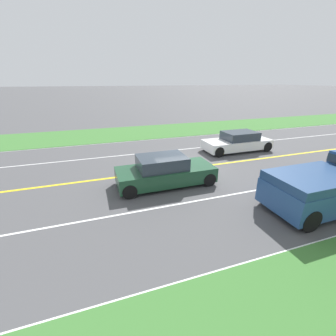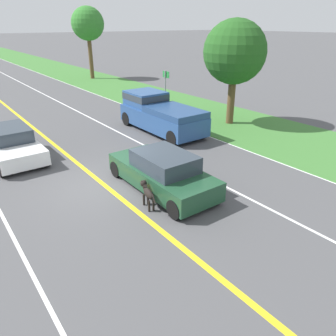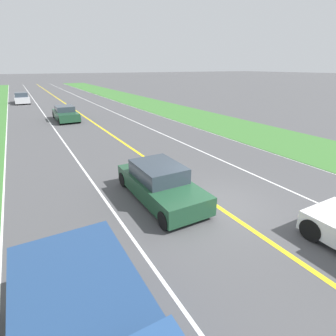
% 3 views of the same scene
% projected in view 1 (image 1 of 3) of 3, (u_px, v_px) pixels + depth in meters
% --- Properties ---
extents(ground_plane, '(400.00, 400.00, 0.00)m').
position_uv_depth(ground_plane, '(182.00, 169.00, 12.49)').
color(ground_plane, '#4C4C4F').
extents(centre_divider_line, '(0.18, 160.00, 0.01)m').
position_uv_depth(centre_divider_line, '(182.00, 169.00, 12.49)').
color(centre_divider_line, yellow).
rests_on(centre_divider_line, ground).
extents(lane_edge_line_right, '(0.14, 160.00, 0.01)m').
position_uv_depth(lane_edge_line_right, '(275.00, 255.00, 6.33)').
color(lane_edge_line_right, white).
rests_on(lane_edge_line_right, ground).
extents(lane_edge_line_left, '(0.14, 160.00, 0.01)m').
position_uv_depth(lane_edge_line_left, '(150.00, 140.00, 18.66)').
color(lane_edge_line_left, white).
rests_on(lane_edge_line_left, ground).
extents(lane_dash_same_dir, '(0.10, 160.00, 0.01)m').
position_uv_depth(lane_dash_same_dir, '(213.00, 198.00, 9.41)').
color(lane_dash_same_dir, white).
rests_on(lane_dash_same_dir, ground).
extents(lane_dash_oncoming, '(0.10, 160.00, 0.01)m').
position_uv_depth(lane_dash_oncoming, '(163.00, 151.00, 15.58)').
color(lane_dash_oncoming, white).
rests_on(lane_dash_oncoming, ground).
extents(grass_verge_left, '(6.00, 160.00, 0.03)m').
position_uv_depth(grass_verge_left, '(142.00, 132.00, 21.30)').
color(grass_verge_left, '#3D7533').
rests_on(grass_verge_left, ground).
extents(ego_car, '(1.88, 4.51, 1.41)m').
position_uv_depth(ego_car, '(165.00, 171.00, 10.43)').
color(ego_car, '#1E472D').
rests_on(ego_car, ground).
extents(dog, '(0.37, 1.13, 0.83)m').
position_uv_depth(dog, '(144.00, 168.00, 11.24)').
color(dog, black).
rests_on(dog, ground).
extents(oncoming_car, '(1.90, 4.66, 1.33)m').
position_uv_depth(oncoming_car, '(237.00, 142.00, 15.52)').
color(oncoming_car, white).
rests_on(oncoming_car, ground).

